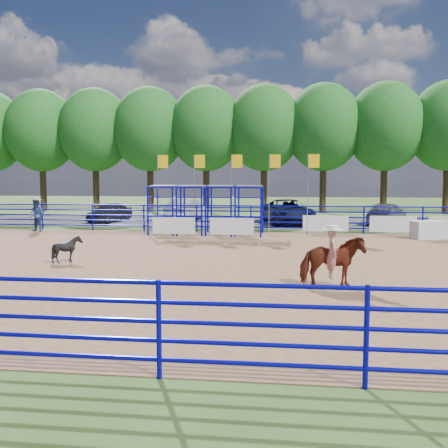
{
  "coord_description": "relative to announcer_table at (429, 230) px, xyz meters",
  "views": [
    {
      "loc": [
        1.84,
        -17.05,
        3.0
      ],
      "look_at": [
        -0.38,
        1.0,
        1.3
      ],
      "focal_mm": 40.0,
      "sensor_mm": 36.0,
      "label": 1
    }
  ],
  "objects": [
    {
      "name": "car_a",
      "position": [
        -18.66,
        7.17,
        0.22
      ],
      "size": [
        2.38,
        4.18,
        1.34
      ],
      "primitive_type": "imported",
      "rotation": [
        0.0,
        0.0,
        -0.22
      ],
      "color": "black",
      "rests_on": "gravel_strip"
    },
    {
      "name": "spectator_cowboy",
      "position": [
        -20.6,
        0.93,
        0.49
      ],
      "size": [
        1.05,
        0.93,
        1.84
      ],
      "color": "navy",
      "rests_on": "arena_dirt"
    },
    {
      "name": "announcer_table",
      "position": [
        0.0,
        0.0,
        0.0
      ],
      "size": [
        1.8,
        1.3,
        0.87
      ],
      "primitive_type": "cube",
      "rotation": [
        0.0,
        0.0,
        0.37
      ],
      "color": "silver",
      "rests_on": "arena_dirt"
    },
    {
      "name": "arena_dirt",
      "position": [
        -8.78,
        -8.07,
        -0.45
      ],
      "size": [
        30.0,
        20.0,
        0.02
      ],
      "primitive_type": "cube",
      "color": "#876043",
      "rests_on": "ground"
    },
    {
      "name": "ground",
      "position": [
        -8.78,
        -8.07,
        -0.46
      ],
      "size": [
        120.0,
        120.0,
        0.0
      ],
      "primitive_type": "plane",
      "color": "#3D5B24",
      "rests_on": "ground"
    },
    {
      "name": "calf",
      "position": [
        -14.52,
        -8.57,
        0.04
      ],
      "size": [
        0.9,
        0.82,
        0.94
      ],
      "primitive_type": "imported",
      "rotation": [
        0.0,
        0.0,
        1.5
      ],
      "color": "black",
      "rests_on": "arena_dirt"
    },
    {
      "name": "car_b",
      "position": [
        -13.71,
        8.93,
        0.28
      ],
      "size": [
        2.49,
        4.65,
        1.46
      ],
      "primitive_type": "imported",
      "rotation": [
        0.0,
        0.0,
        2.92
      ],
      "color": "gray",
      "rests_on": "gravel_strip"
    },
    {
      "name": "horse_and_rider",
      "position": [
        -5.66,
        -11.53,
        0.39
      ],
      "size": [
        1.78,
        1.03,
        2.37
      ],
      "color": "maroon",
      "rests_on": "arena_dirt"
    },
    {
      "name": "chute_assembly",
      "position": [
        -10.68,
        0.77,
        0.8
      ],
      "size": [
        19.32,
        2.41,
        4.2
      ],
      "color": "#0A08B2",
      "rests_on": "ground"
    },
    {
      "name": "gravel_strip",
      "position": [
        -8.78,
        8.93,
        -0.45
      ],
      "size": [
        40.0,
        10.0,
        0.01
      ],
      "primitive_type": "cube",
      "color": "gray",
      "rests_on": "ground"
    },
    {
      "name": "treeline",
      "position": [
        -8.78,
        17.93,
        7.08
      ],
      "size": [
        56.4,
        6.4,
        11.24
      ],
      "color": "#3F2B19",
      "rests_on": "ground"
    },
    {
      "name": "car_d",
      "position": [
        -0.51,
        7.64,
        0.23
      ],
      "size": [
        3.44,
        5.03,
        1.35
      ],
      "primitive_type": "imported",
      "rotation": [
        0.0,
        0.0,
        2.78
      ],
      "color": "#5F5F61",
      "rests_on": "gravel_strip"
    },
    {
      "name": "car_c",
      "position": [
        -6.78,
        6.96,
        0.34
      ],
      "size": [
        3.84,
        6.13,
        1.58
      ],
      "primitive_type": "imported",
      "rotation": [
        0.0,
        0.0,
        0.23
      ],
      "color": "black",
      "rests_on": "gravel_strip"
    },
    {
      "name": "perimeter_fence",
      "position": [
        -8.78,
        -8.07,
        0.29
      ],
      "size": [
        30.1,
        20.1,
        1.5
      ],
      "color": "#0A08B2",
      "rests_on": "ground"
    }
  ]
}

